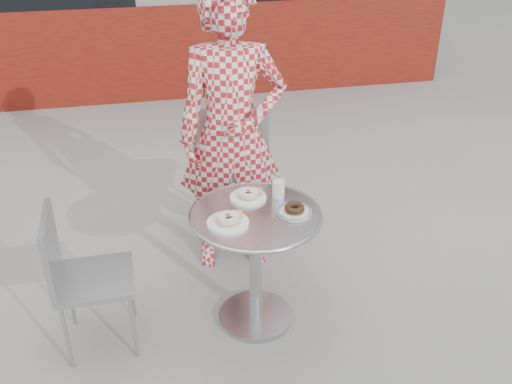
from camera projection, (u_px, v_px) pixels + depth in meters
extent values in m
plane|color=gray|center=(246.00, 313.00, 3.22)|extent=(60.00, 60.00, 0.00)
cube|color=maroon|center=(178.00, 52.00, 6.11)|extent=(6.02, 0.20, 1.00)
cylinder|color=silver|center=(256.00, 316.00, 3.18)|extent=(0.41, 0.41, 0.03)
cylinder|color=silver|center=(256.00, 268.00, 3.02)|extent=(0.07, 0.07, 0.66)
cylinder|color=silver|center=(256.00, 215.00, 2.86)|extent=(0.66, 0.66, 0.02)
torus|color=silver|center=(256.00, 215.00, 2.86)|extent=(0.68, 0.68, 0.02)
cube|color=#9EA1A5|center=(231.00, 164.00, 3.76)|extent=(0.53, 0.53, 0.03)
cube|color=#9EA1A5|center=(231.00, 144.00, 3.45)|extent=(0.46, 0.10, 0.46)
cube|color=#9EA1A5|center=(95.00, 279.00, 2.84)|extent=(0.38, 0.38, 0.03)
cube|color=#9EA1A5|center=(51.00, 251.00, 2.71)|extent=(0.03, 0.38, 0.38)
imported|color=#AF1B21|center=(232.00, 134.00, 3.28)|extent=(0.66, 0.46, 1.72)
cylinder|color=white|center=(248.00, 197.00, 2.98)|extent=(0.19, 0.19, 0.01)
torus|color=#B48C45|center=(248.00, 193.00, 2.97)|extent=(0.11, 0.11, 0.04)
sphere|color=#B77A3F|center=(259.00, 191.00, 2.99)|extent=(0.04, 0.04, 0.04)
cylinder|color=white|center=(228.00, 223.00, 2.76)|extent=(0.21, 0.21, 0.01)
torus|color=#B48C45|center=(228.00, 218.00, 2.75)|extent=(0.12, 0.12, 0.04)
sphere|color=#B77A3F|center=(239.00, 213.00, 2.79)|extent=(0.04, 0.04, 0.04)
cylinder|color=white|center=(294.00, 212.00, 2.85)|extent=(0.17, 0.17, 0.01)
torus|color=black|center=(294.00, 208.00, 2.84)|extent=(0.10, 0.10, 0.03)
torus|color=black|center=(294.00, 211.00, 2.85)|extent=(0.18, 0.18, 0.02)
cylinder|color=white|center=(278.00, 189.00, 2.98)|extent=(0.06, 0.06, 0.09)
cylinder|color=white|center=(278.00, 188.00, 2.97)|extent=(0.07, 0.07, 0.11)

